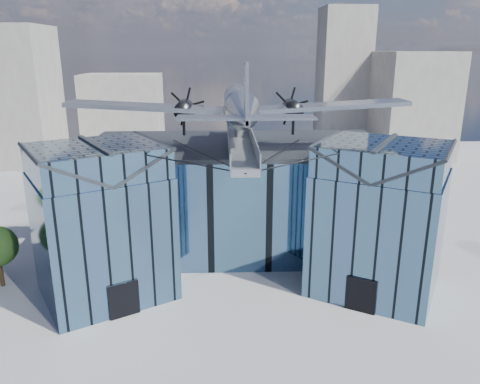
{
  "coord_description": "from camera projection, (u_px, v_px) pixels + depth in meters",
  "views": [
    {
      "loc": [
        -1.35,
        -34.2,
        18.23
      ],
      "look_at": [
        0.0,
        2.0,
        7.2
      ],
      "focal_mm": 35.0,
      "sensor_mm": 36.0,
      "label": 1
    }
  ],
  "objects": [
    {
      "name": "museum",
      "position": [
        238.0,
        197.0,
        42.0
      ],
      "size": [
        32.88,
        24.5,
        17.6
      ],
      "color": "#43678A",
      "rests_on": "ground"
    },
    {
      "name": "bg_towers",
      "position": [
        238.0,
        98.0,
        83.46
      ],
      "size": [
        77.0,
        24.5,
        26.0
      ],
      "color": "gray",
      "rests_on": "ground"
    },
    {
      "name": "ground_plane",
      "position": [
        241.0,
        284.0,
        38.05
      ],
      "size": [
        120.0,
        120.0,
        0.0
      ],
      "primitive_type": "plane",
      "color": "gray"
    }
  ]
}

